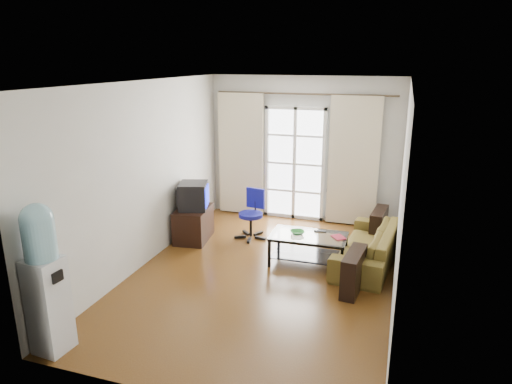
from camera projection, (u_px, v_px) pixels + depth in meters
floor at (262, 275)px, 6.55m from camera, size 5.20×5.20×0.00m
ceiling at (263, 82)px, 5.79m from camera, size 5.20×5.20×0.00m
wall_back at (303, 149)px, 8.55m from camera, size 3.60×0.02×2.70m
wall_front at (171, 263)px, 3.80m from camera, size 3.60×0.02×2.70m
wall_left at (146, 174)px, 6.71m from camera, size 0.02×5.20×2.70m
wall_right at (401, 196)px, 5.64m from camera, size 0.02×5.20×2.70m
french_door at (295, 164)px, 8.62m from camera, size 1.16×0.06×2.15m
curtain_rod at (304, 94)px, 8.17m from camera, size 3.30×0.04×0.04m
curtain_left at (241, 155)px, 8.84m from camera, size 0.90×0.07×2.35m
curtain_right at (353, 162)px, 8.20m from camera, size 0.90×0.07×2.35m
radiator at (343, 207)px, 8.51m from camera, size 0.64×0.12×0.64m
sofa at (368, 245)px, 6.89m from camera, size 2.06×1.15×0.55m
coffee_table at (308, 245)px, 6.85m from camera, size 1.14×0.66×0.46m
bowl at (297, 232)px, 6.84m from camera, size 0.37×0.37×0.05m
book at (334, 238)px, 6.67m from camera, size 0.36×0.36×0.02m
remote at (320, 231)px, 6.93m from camera, size 0.19×0.09×0.02m
tv_stand at (194, 224)px, 7.77m from camera, size 0.60×0.82×0.56m
crt_tv at (192, 196)px, 7.62m from camera, size 0.58×0.59×0.45m
task_chair at (252, 224)px, 7.87m from camera, size 0.65×0.65×0.85m
water_cooler at (45, 276)px, 4.64m from camera, size 0.37×0.36×1.64m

